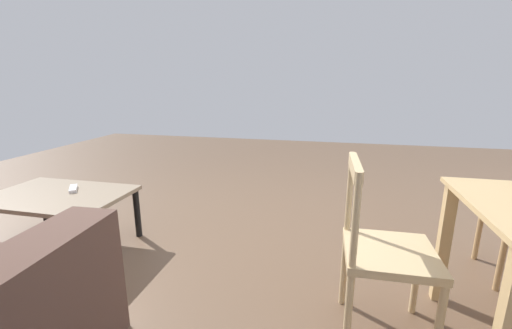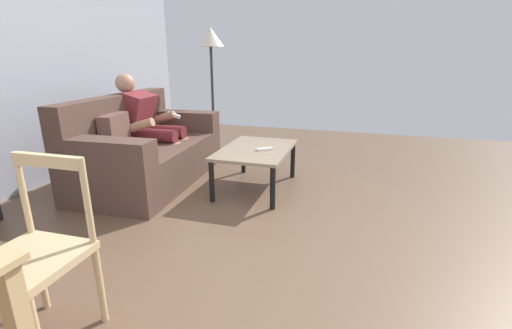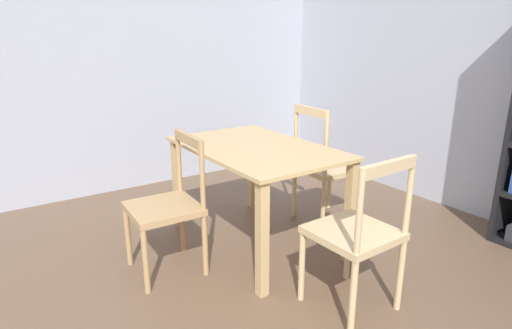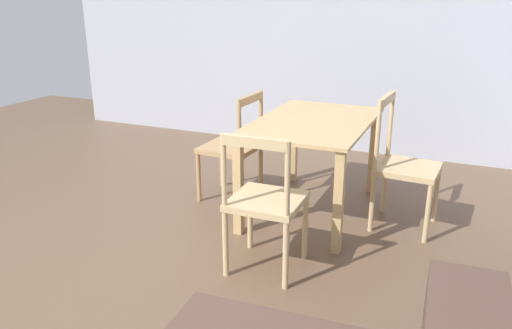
{
  "view_description": "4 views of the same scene",
  "coord_description": "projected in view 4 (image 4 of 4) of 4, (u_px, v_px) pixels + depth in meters",
  "views": [
    {
      "loc": [
        -0.57,
        2.38,
        1.25
      ],
      "look_at": [
        -0.26,
        1.04,
        0.9
      ],
      "focal_mm": 23.07,
      "sensor_mm": 36.0,
      "label": 1
    },
    {
      "loc": [
        -1.93,
        -0.55,
        1.34
      ],
      "look_at": [
        1.4,
        0.46,
        0.26
      ],
      "focal_mm": 24.87,
      "sensor_mm": 36.0,
      "label": 2
    },
    {
      "loc": [
        0.52,
        -0.74,
        1.45
      ],
      "look_at": [
        -1.81,
        0.85,
        0.6
      ],
      "focal_mm": 29.17,
      "sensor_mm": 36.0,
      "label": 3
    },
    {
      "loc": [
        1.7,
        1.89,
        1.63
      ],
      "look_at": [
        -0.26,
        1.04,
        0.9
      ],
      "focal_mm": 35.14,
      "sensor_mm": 36.0,
      "label": 4
    }
  ],
  "objects": [
    {
      "name": "wall_side",
      "position": [
        289.0,
        21.0,
        5.37
      ],
      "size": [
        0.12,
        5.47,
        2.68
      ],
      "primitive_type": "cube",
      "color": "#ABB0BE",
      "rests_on": "ground_plane"
    },
    {
      "name": "dining_chair_facing_couch",
      "position": [
        265.0,
        202.0,
        2.98
      ],
      "size": [
        0.43,
        0.43,
        0.89
      ],
      "color": "#D1B27F",
      "rests_on": "ground_plane"
    },
    {
      "name": "ground_plane",
      "position": [
        61.0,
        311.0,
        2.71
      ],
      "size": [
        9.13,
        9.13,
        0.0
      ],
      "primitive_type": "plane",
      "color": "brown"
    },
    {
      "name": "dining_chair_by_doorway",
      "position": [
        233.0,
        147.0,
        4.07
      ],
      "size": [
        0.44,
        0.44,
        0.88
      ],
      "color": "tan",
      "rests_on": "ground_plane"
    },
    {
      "name": "dining_chair_near_wall",
      "position": [
        404.0,
        166.0,
        3.56
      ],
      "size": [
        0.45,
        0.45,
        0.96
      ],
      "color": "#D1B27F",
      "rests_on": "ground_plane"
    },
    {
      "name": "dining_table",
      "position": [
        314.0,
        135.0,
        3.76
      ],
      "size": [
        1.26,
        0.81,
        0.73
      ],
      "color": "tan",
      "rests_on": "ground_plane"
    }
  ]
}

